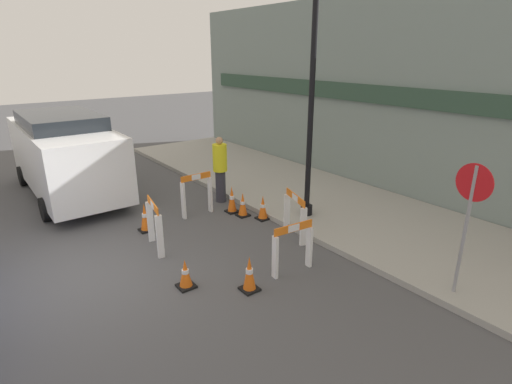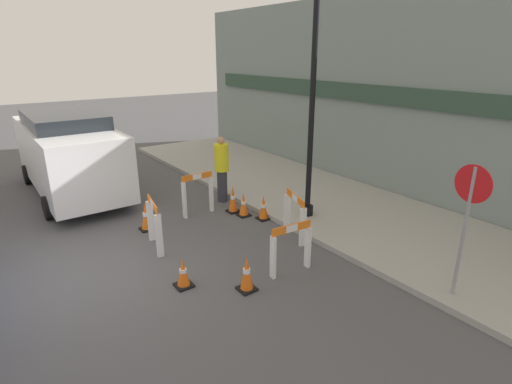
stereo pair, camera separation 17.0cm
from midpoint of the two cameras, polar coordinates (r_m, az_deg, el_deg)
name	(u,v)px [view 1 (the left image)]	position (r m, az deg, el deg)	size (l,w,h in m)	color
ground_plane	(78,278)	(8.20, -24.60, -11.16)	(60.00, 60.00, 0.00)	#4C4C4F
sidewalk_slab	(324,201)	(11.11, 9.27, -1.22)	(18.00, 3.89, 0.13)	#9E9B93
storefront_facade	(380,96)	(12.03, 16.86, 13.00)	(18.00, 0.22, 5.50)	gray
streetlamp_post	(314,43)	(9.22, 7.73, 20.40)	(0.44, 0.44, 6.31)	black
stop_sign	(469,209)	(7.01, 27.55, -2.15)	(0.60, 0.08, 2.22)	gray
barricade_0	(295,214)	(8.84, 5.02, -3.09)	(0.95, 0.43, 1.01)	white
barricade_1	(197,193)	(10.10, -8.94, -0.18)	(0.14, 0.82, 1.09)	white
barricade_2	(154,224)	(8.53, -14.86, -4.38)	(0.90, 0.29, 1.07)	white
barricade_3	(293,246)	(7.46, 4.63, -7.75)	(0.21, 0.86, 0.98)	white
traffic_cone_0	(243,205)	(10.03, -2.39, -1.86)	(0.30, 0.30, 0.61)	black
traffic_cone_1	(263,208)	(9.83, 0.48, -2.30)	(0.30, 0.30, 0.61)	black
traffic_cone_2	(145,218)	(9.55, -16.07, -3.55)	(0.30, 0.30, 0.68)	black
traffic_cone_3	(185,274)	(7.23, -10.73, -11.46)	(0.30, 0.30, 0.54)	black
traffic_cone_4	(249,274)	(7.01, -1.66, -11.64)	(0.30, 0.30, 0.65)	black
traffic_cone_5	(232,200)	(10.26, -3.94, -1.10)	(0.30, 0.30, 0.70)	black
person_worker	(220,168)	(10.85, -5.60, 3.49)	(0.51, 0.51, 1.81)	#33333D
work_van	(65,151)	(12.59, -26.02, 5.28)	(5.59, 2.15, 2.34)	white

